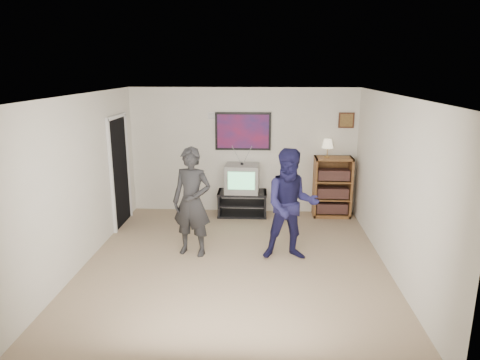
# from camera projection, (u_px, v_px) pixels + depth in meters

# --- Properties ---
(room_shell) EXTENTS (4.51, 5.00, 2.51)m
(room_shell) POSITION_uv_depth(u_px,v_px,m) (236.00, 178.00, 6.46)
(room_shell) COLOR #8B6E58
(room_shell) RESTS_ON ground
(media_stand) EXTENTS (0.97, 0.55, 0.48)m
(media_stand) POSITION_uv_depth(u_px,v_px,m) (242.00, 203.00, 8.53)
(media_stand) COLOR black
(media_stand) RESTS_ON room_shell
(crt_television) EXTENTS (0.67, 0.57, 0.55)m
(crt_television) POSITION_uv_depth(u_px,v_px,m) (242.00, 178.00, 8.40)
(crt_television) COLOR gray
(crt_television) RESTS_ON media_stand
(bookshelf) EXTENTS (0.72, 0.41, 1.19)m
(bookshelf) POSITION_uv_depth(u_px,v_px,m) (332.00, 187.00, 8.40)
(bookshelf) COLOR brown
(bookshelf) RESTS_ON room_shell
(table_lamp) EXTENTS (0.22, 0.22, 0.35)m
(table_lamp) POSITION_uv_depth(u_px,v_px,m) (327.00, 148.00, 8.23)
(table_lamp) COLOR beige
(table_lamp) RESTS_ON bookshelf
(person_tall) EXTENTS (0.70, 0.55, 1.71)m
(person_tall) POSITION_uv_depth(u_px,v_px,m) (192.00, 202.00, 6.60)
(person_tall) COLOR black
(person_tall) RESTS_ON room_shell
(person_short) EXTENTS (0.88, 0.70, 1.72)m
(person_short) POSITION_uv_depth(u_px,v_px,m) (291.00, 205.00, 6.43)
(person_short) COLOR #18163E
(person_short) RESTS_ON room_shell
(controller_left) EXTENTS (0.08, 0.13, 0.04)m
(controller_left) POSITION_uv_depth(u_px,v_px,m) (193.00, 176.00, 6.74)
(controller_left) COLOR white
(controller_left) RESTS_ON person_tall
(controller_right) EXTENTS (0.06, 0.13, 0.04)m
(controller_right) POSITION_uv_depth(u_px,v_px,m) (287.00, 191.00, 6.64)
(controller_right) COLOR white
(controller_right) RESTS_ON person_short
(poster) EXTENTS (1.10, 0.03, 0.75)m
(poster) POSITION_uv_depth(u_px,v_px,m) (243.00, 131.00, 8.41)
(poster) COLOR black
(poster) RESTS_ON room_shell
(air_vent) EXTENTS (0.28, 0.02, 0.14)m
(air_vent) POSITION_uv_depth(u_px,v_px,m) (215.00, 116.00, 8.37)
(air_vent) COLOR white
(air_vent) RESTS_ON room_shell
(small_picture) EXTENTS (0.30, 0.03, 0.30)m
(small_picture) POSITION_uv_depth(u_px,v_px,m) (346.00, 120.00, 8.25)
(small_picture) COLOR #382112
(small_picture) RESTS_ON room_shell
(doorway) EXTENTS (0.03, 0.85, 2.00)m
(doorway) POSITION_uv_depth(u_px,v_px,m) (119.00, 172.00, 7.85)
(doorway) COLOR black
(doorway) RESTS_ON room_shell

